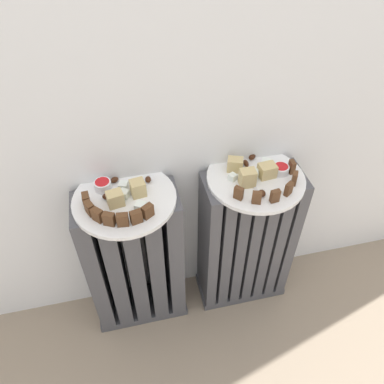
{
  "coord_description": "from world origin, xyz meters",
  "views": [
    {
      "loc": [
        -0.18,
        -0.48,
        1.3
      ],
      "look_at": [
        0.0,
        0.28,
        0.55
      ],
      "focal_mm": 35.69,
      "sensor_mm": 36.0,
      "label": 1
    }
  ],
  "objects_px": {
    "jam_bowl_left": "(103,185)",
    "jam_bowl_right": "(281,169)",
    "radiator_left": "(135,262)",
    "plate_left": "(125,199)",
    "plate_right": "(256,178)",
    "radiator_right": "(246,242)",
    "fork": "(249,177)"
  },
  "relations": [
    {
      "from": "jam_bowl_left",
      "to": "jam_bowl_right",
      "type": "height_order",
      "value": "jam_bowl_left"
    },
    {
      "from": "radiator_left",
      "to": "jam_bowl_right",
      "type": "height_order",
      "value": "jam_bowl_right"
    },
    {
      "from": "plate_left",
      "to": "plate_right",
      "type": "bearing_deg",
      "value": 0.0
    },
    {
      "from": "plate_right",
      "to": "jam_bowl_left",
      "type": "bearing_deg",
      "value": 173.6
    },
    {
      "from": "jam_bowl_left",
      "to": "radiator_right",
      "type": "bearing_deg",
      "value": -6.4
    },
    {
      "from": "fork",
      "to": "plate_right",
      "type": "bearing_deg",
      "value": -3.46
    },
    {
      "from": "radiator_left",
      "to": "fork",
      "type": "xyz_separation_m",
      "value": [
        0.36,
        0.0,
        0.3
      ]
    },
    {
      "from": "jam_bowl_left",
      "to": "jam_bowl_right",
      "type": "relative_size",
      "value": 1.0
    },
    {
      "from": "jam_bowl_left",
      "to": "radiator_left",
      "type": "bearing_deg",
      "value": -42.37
    },
    {
      "from": "radiator_right",
      "to": "fork",
      "type": "relative_size",
      "value": 5.48
    },
    {
      "from": "radiator_left",
      "to": "plate_right",
      "type": "bearing_deg",
      "value": -0.0
    },
    {
      "from": "radiator_right",
      "to": "plate_right",
      "type": "height_order",
      "value": "plate_right"
    },
    {
      "from": "radiator_right",
      "to": "jam_bowl_left",
      "type": "relative_size",
      "value": 11.77
    },
    {
      "from": "radiator_left",
      "to": "jam_bowl_left",
      "type": "height_order",
      "value": "jam_bowl_left"
    },
    {
      "from": "radiator_left",
      "to": "jam_bowl_right",
      "type": "xyz_separation_m",
      "value": [
        0.46,
        0.0,
        0.31
      ]
    },
    {
      "from": "jam_bowl_right",
      "to": "plate_left",
      "type": "bearing_deg",
      "value": -179.67
    },
    {
      "from": "plate_left",
      "to": "fork",
      "type": "xyz_separation_m",
      "value": [
        0.36,
        0.0,
        0.01
      ]
    },
    {
      "from": "plate_left",
      "to": "plate_right",
      "type": "height_order",
      "value": "same"
    },
    {
      "from": "plate_left",
      "to": "fork",
      "type": "bearing_deg",
      "value": 0.2
    },
    {
      "from": "plate_left",
      "to": "jam_bowl_right",
      "type": "bearing_deg",
      "value": 0.33
    },
    {
      "from": "plate_right",
      "to": "jam_bowl_left",
      "type": "height_order",
      "value": "jam_bowl_left"
    },
    {
      "from": "radiator_left",
      "to": "plate_left",
      "type": "xyz_separation_m",
      "value": [
        0.0,
        -0.0,
        0.29
      ]
    },
    {
      "from": "plate_right",
      "to": "jam_bowl_right",
      "type": "height_order",
      "value": "jam_bowl_right"
    },
    {
      "from": "plate_right",
      "to": "fork",
      "type": "distance_m",
      "value": 0.02
    },
    {
      "from": "plate_left",
      "to": "plate_right",
      "type": "distance_m",
      "value": 0.38
    },
    {
      "from": "plate_left",
      "to": "fork",
      "type": "height_order",
      "value": "fork"
    },
    {
      "from": "radiator_right",
      "to": "plate_left",
      "type": "height_order",
      "value": "plate_left"
    },
    {
      "from": "radiator_left",
      "to": "plate_right",
      "type": "distance_m",
      "value": 0.48
    },
    {
      "from": "radiator_right",
      "to": "plate_right",
      "type": "relative_size",
      "value": 1.97
    },
    {
      "from": "plate_right",
      "to": "radiator_left",
      "type": "bearing_deg",
      "value": 180.0
    },
    {
      "from": "jam_bowl_right",
      "to": "plate_right",
      "type": "bearing_deg",
      "value": -178.0
    },
    {
      "from": "radiator_right",
      "to": "fork",
      "type": "distance_m",
      "value": 0.3
    }
  ]
}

